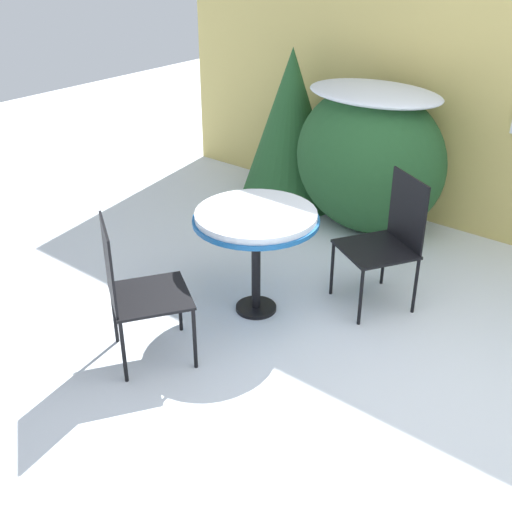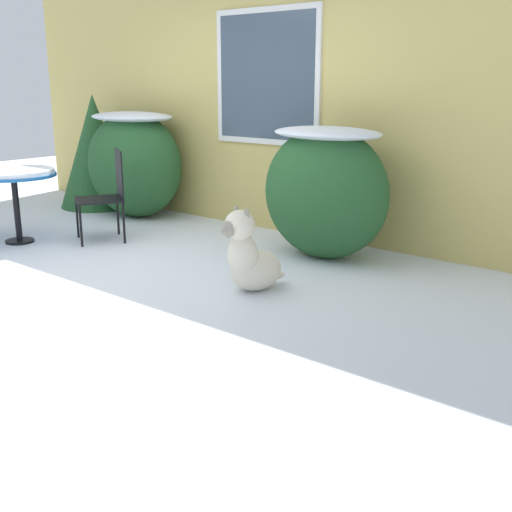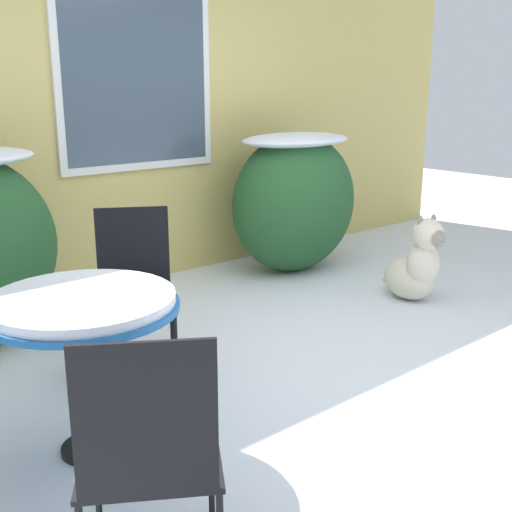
{
  "view_description": "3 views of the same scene",
  "coord_description": "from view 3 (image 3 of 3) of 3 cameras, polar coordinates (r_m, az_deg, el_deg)",
  "views": [
    {
      "loc": [
        0.96,
        -2.93,
        2.46
      ],
      "look_at": [
        -1.47,
        0.03,
        0.43
      ],
      "focal_mm": 45.0,
      "sensor_mm": 36.0,
      "label": 1
    },
    {
      "loc": [
        4.53,
        -3.33,
        1.61
      ],
      "look_at": [
        1.4,
        0.41,
        0.28
      ],
      "focal_mm": 45.0,
      "sensor_mm": 36.0,
      "label": 2
    },
    {
      "loc": [
        -2.58,
        -2.45,
        1.64
      ],
      "look_at": [
        0.0,
        0.6,
        0.55
      ],
      "focal_mm": 45.0,
      "sensor_mm": 36.0,
      "label": 3
    }
  ],
  "objects": [
    {
      "name": "house_wall",
      "position": [
        5.32,
        -11.47,
        13.27
      ],
      "size": [
        8.0,
        0.1,
        2.94
      ],
      "color": "tan",
      "rests_on": "ground_plane"
    },
    {
      "name": "patio_table",
      "position": [
        2.89,
        -15.13,
        -4.92
      ],
      "size": [
        0.84,
        0.84,
        0.75
      ],
      "color": "black",
      "rests_on": "ground_plane"
    },
    {
      "name": "patio_chair_far_side",
      "position": [
        2.16,
        -9.46,
        -16.67
      ],
      "size": [
        0.64,
        0.64,
        0.94
      ],
      "rotation": [
        0.0,
        0.0,
        2.57
      ],
      "color": "black",
      "rests_on": "ground_plane"
    },
    {
      "name": "dog",
      "position": [
        5.05,
        14.01,
        -1.02
      ],
      "size": [
        0.41,
        0.66,
        0.69
      ],
      "rotation": [
        0.0,
        0.0,
        -0.18
      ],
      "color": "beige",
      "rests_on": "ground_plane"
    },
    {
      "name": "shrub_middle",
      "position": [
        5.65,
        3.49,
        5.1
      ],
      "size": [
        1.26,
        0.81,
        1.22
      ],
      "color": "#235128",
      "rests_on": "ground_plane"
    },
    {
      "name": "ground_plane",
      "position": [
        3.92,
        5.77,
        -9.57
      ],
      "size": [
        16.0,
        16.0,
        0.0
      ],
      "primitive_type": "plane",
      "color": "silver"
    },
    {
      "name": "patio_chair_near_table",
      "position": [
        3.77,
        -10.77,
        -2.52
      ],
      "size": [
        0.63,
        0.63,
        0.94
      ],
      "rotation": [
        0.0,
        0.0,
        -0.53
      ],
      "color": "black",
      "rests_on": "ground_plane"
    }
  ]
}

